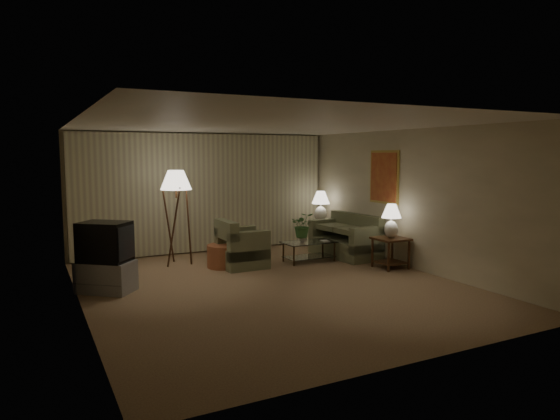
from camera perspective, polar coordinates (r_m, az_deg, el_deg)
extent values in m
plane|color=tan|center=(8.53, -0.88, -8.67)|extent=(7.00, 7.00, 0.00)
cube|color=beige|center=(11.51, -8.60, 1.99)|extent=(6.00, 0.04, 2.70)
cube|color=beige|center=(7.47, -22.02, -0.72)|extent=(0.04, 7.00, 2.70)
cube|color=beige|center=(9.97, 14.78, 1.19)|extent=(0.04, 7.00, 2.70)
cube|color=white|center=(8.25, -0.91, 9.75)|extent=(6.00, 7.00, 0.04)
cube|color=beige|center=(11.44, -8.47, 1.96)|extent=(5.85, 0.12, 2.65)
cube|color=gold|center=(10.53, 11.84, 3.71)|extent=(0.03, 0.90, 1.10)
cube|color=#9D321D|center=(10.52, 11.73, 3.71)|extent=(0.02, 0.80, 1.00)
cube|color=#6D7351|center=(10.99, 7.40, -4.29)|extent=(1.75, 1.04, 0.38)
cube|color=#6D7351|center=(9.93, -4.36, -5.38)|extent=(0.89, 0.84, 0.39)
cube|color=#39240F|center=(9.95, 12.55, -3.23)|extent=(0.60, 0.60, 0.04)
cube|color=#39240F|center=(10.04, 12.49, -5.82)|extent=(0.51, 0.51, 0.02)
cylinder|color=#39240F|center=(9.67, 12.31, -5.32)|extent=(0.05, 0.05, 0.56)
cylinder|color=#39240F|center=(10.05, 10.51, -4.84)|extent=(0.05, 0.05, 0.56)
cylinder|color=#39240F|center=(9.98, 14.52, -5.01)|extent=(0.05, 0.05, 0.56)
cylinder|color=#39240F|center=(10.35, 12.70, -4.56)|extent=(0.05, 0.05, 0.56)
cube|color=#39240F|center=(12.05, 4.65, -1.45)|extent=(0.45, 0.38, 0.04)
cube|color=#39240F|center=(12.12, 4.64, -3.61)|extent=(0.38, 0.32, 0.02)
cylinder|color=#39240F|center=(11.88, 4.27, -3.02)|extent=(0.05, 0.05, 0.56)
cylinder|color=#39240F|center=(12.12, 3.59, -2.83)|extent=(0.05, 0.05, 0.56)
cylinder|color=#39240F|center=(12.07, 5.70, -2.89)|extent=(0.05, 0.05, 0.56)
cylinder|color=#39240F|center=(12.30, 5.00, -2.71)|extent=(0.05, 0.05, 0.56)
ellipsoid|color=white|center=(9.93, 12.58, -2.16)|extent=(0.27, 0.27, 0.34)
cylinder|color=white|center=(9.90, 12.61, -0.98)|extent=(0.03, 0.03, 0.08)
cone|color=white|center=(9.88, 12.63, -0.10)|extent=(0.38, 0.38, 0.27)
ellipsoid|color=white|center=(12.02, 4.66, -0.47)|extent=(0.30, 0.30, 0.38)
cylinder|color=white|center=(11.99, 4.67, 0.62)|extent=(0.03, 0.03, 0.09)
cone|color=white|center=(11.98, 4.68, 1.44)|extent=(0.43, 0.43, 0.30)
cube|color=silver|center=(10.36, 3.33, -3.68)|extent=(1.10, 0.60, 0.02)
cube|color=silver|center=(10.42, 3.32, -5.35)|extent=(1.02, 0.52, 0.01)
cylinder|color=#422F1A|center=(9.97, 1.60, -5.28)|extent=(0.04, 0.04, 0.40)
cylinder|color=#422F1A|center=(10.37, 0.38, -4.83)|extent=(0.04, 0.04, 0.40)
cylinder|color=#422F1A|center=(10.46, 6.24, -4.77)|extent=(0.04, 0.04, 0.40)
cylinder|color=#422F1A|center=(10.84, 4.90, -4.37)|extent=(0.04, 0.04, 0.40)
cube|color=#9D9D9F|center=(8.59, -19.25, -7.20)|extent=(1.38, 1.37, 0.50)
cube|color=black|center=(8.48, -19.39, -3.44)|extent=(1.27, 1.27, 0.64)
cylinder|color=#39240F|center=(10.14, -11.78, 2.14)|extent=(0.04, 0.04, 0.28)
cone|color=white|center=(10.13, -11.81, 3.38)|extent=(0.62, 0.62, 0.39)
cylinder|color=#9C4F35|center=(9.93, -6.41, -5.23)|extent=(0.74, 0.74, 0.45)
imported|color=white|center=(10.28, 2.61, -3.33)|extent=(0.14, 0.14, 0.14)
imported|color=#3E7534|center=(10.23, 2.62, -1.52)|extent=(0.59, 0.56, 0.52)
imported|color=olive|center=(10.40, 4.80, -3.57)|extent=(0.17, 0.22, 0.02)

